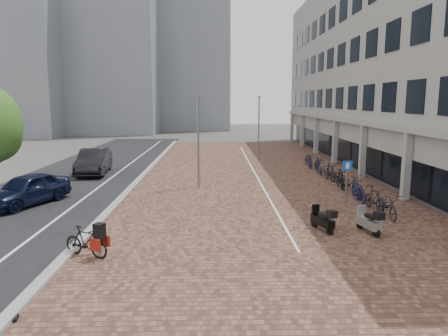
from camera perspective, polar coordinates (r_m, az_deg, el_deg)
ground at (r=16.29m, az=0.48°, el=-7.95°), size 140.00×140.00×0.00m
plaza_brick at (r=28.08m, az=3.81°, el=-0.61°), size 14.50×42.00×0.04m
street_asphalt at (r=29.23m, az=-18.21°, el=-0.67°), size 8.00×50.00×0.03m
curb at (r=28.33m, az=-10.65°, el=-0.53°), size 0.35×42.00×0.14m
lane_line at (r=28.71m, az=-14.39°, el=-0.64°), size 0.12×44.00×0.00m
parking_line at (r=28.09m, az=4.21°, el=-0.55°), size 0.10×30.00×0.00m
office_building at (r=34.49m, az=22.44°, el=14.63°), size 8.40×40.00×15.00m
bg_towers at (r=66.59m, az=-13.90°, el=16.92°), size 33.00×23.00×32.00m
car_navy at (r=21.33m, az=-25.53°, el=-2.68°), size 3.32×4.67×1.48m
car_dark at (r=28.74m, az=-17.49°, el=0.85°), size 2.27×5.14×1.64m
hero_bike at (r=13.72m, az=-18.49°, el=-9.54°), size 1.67×1.10×1.15m
shoes at (r=10.78m, az=-27.33°, el=-18.13°), size 0.42×0.37×0.09m
scooter_front at (r=16.10m, az=19.32°, el=-6.89°), size 0.77×1.48×0.97m
scooter_mid at (r=15.90m, az=13.42°, el=-6.86°), size 0.87×1.44×0.95m
parking_sign at (r=19.75m, az=16.56°, el=-1.13°), size 0.44×0.09×2.11m
lamp_near at (r=22.72m, az=-3.58°, el=3.57°), size 0.12×0.12×5.13m
lamp_far at (r=36.95m, az=4.81°, el=5.77°), size 0.12×0.12×5.15m
bike_row at (r=24.85m, az=15.14°, el=-1.01°), size 1.30×15.79×1.05m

